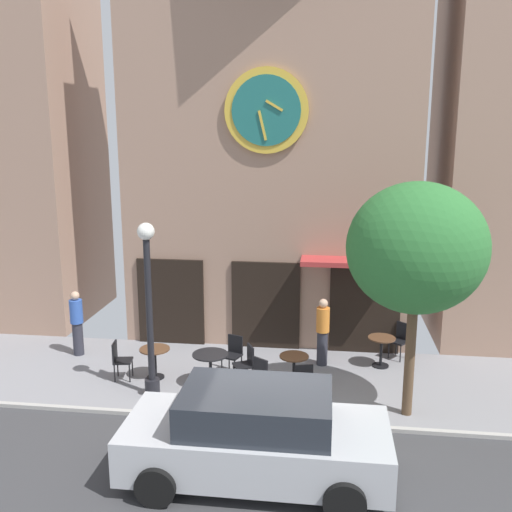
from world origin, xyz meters
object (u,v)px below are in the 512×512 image
Objects in this scene: cafe_chair_right_end at (246,362)px; cafe_chair_under_awning at (264,373)px; cafe_table_near_door at (294,366)px; pedestrian_blue at (77,322)px; cafe_chair_left_end at (233,351)px; cafe_table_leftmost at (155,357)px; pedestrian_orange at (323,331)px; street_tree at (417,249)px; parked_car_silver at (256,435)px; cafe_chair_corner at (119,358)px; cafe_table_center at (210,362)px; cafe_table_rightmost at (381,347)px; street_lamp at (149,310)px; cafe_chair_mid_row at (303,380)px; cafe_chair_facing_wall at (401,338)px.

cafe_chair_under_awning is at bearing -52.11° from cafe_chair_right_end.
cafe_table_near_door is 5.70m from pedestrian_blue.
pedestrian_blue reaches higher than cafe_chair_left_end.
cafe_table_leftmost is 4.02m from pedestrian_orange.
cafe_chair_left_end is (-3.80, 1.53, -2.88)m from street_tree.
cafe_chair_left_end is at bearing 104.62° from parked_car_silver.
cafe_chair_left_end is at bearing 16.51° from cafe_table_leftmost.
cafe_chair_under_awning is at bearing -7.47° from cafe_chair_corner.
cafe_table_center is 0.48× the size of pedestrian_blue.
cafe_table_rightmost is 7.59m from pedestrian_blue.
street_lamp is 0.80× the size of street_tree.
pedestrian_orange is at bearing 78.18° from parked_car_silver.
street_tree reaches higher than cafe_table_center.
parked_car_silver is at bearing -103.11° from cafe_chair_mid_row.
cafe_table_near_door is 0.82× the size of cafe_chair_facing_wall.
cafe_table_near_door is 0.82m from cafe_chair_under_awning.
street_lamp is 5.66m from cafe_table_rightmost.
cafe_table_leftmost is (-5.54, 1.01, -2.91)m from street_tree.
cafe_table_center is at bearing -164.34° from cafe_chair_right_end.
parked_car_silver reaches higher than cafe_table_leftmost.
cafe_table_near_door reaches higher than cafe_table_leftmost.
cafe_chair_corner is (-0.97, 0.66, -1.39)m from street_lamp.
cafe_chair_corner is 2.92m from cafe_chair_right_end.
cafe_chair_facing_wall is (6.53, 2.13, 0.00)m from cafe_chair_corner.
pedestrian_orange is (3.61, 2.09, -1.05)m from street_lamp.
pedestrian_blue reaches higher than cafe_chair_facing_wall.
cafe_chair_right_end is (-3.41, 0.98, -2.88)m from street_tree.
cafe_chair_corner is 1.00× the size of cafe_chair_right_end.
cafe_chair_left_end and cafe_chair_under_awning have the same top height.
pedestrian_orange is (2.45, 1.51, 0.29)m from cafe_table_center.
parked_car_silver is (-2.74, -2.53, -2.65)m from street_tree.
cafe_chair_left_end reaches higher than cafe_table_center.
pedestrian_blue is 6.95m from parked_car_silver.
street_tree is 1.09× the size of parked_car_silver.
cafe_chair_mid_row is (-1.79, -2.16, 0.03)m from cafe_table_rightmost.
cafe_chair_under_awning is 2.94m from parked_car_silver.
cafe_chair_under_awning is at bearing 172.49° from street_tree.
street_tree is 5.01m from cafe_chair_left_end.
cafe_chair_corner is at bearing 136.84° from parked_car_silver.
cafe_table_leftmost is at bearing 179.10° from cafe_chair_right_end.
street_tree reaches higher than cafe_chair_mid_row.
street_tree reaches higher than cafe_chair_right_end.
cafe_chair_facing_wall is at bearing 5.92° from pedestrian_blue.
street_lamp reaches higher than cafe_table_leftmost.
cafe_chair_mid_row is 1.00× the size of cafe_chair_facing_wall.
parked_car_silver is at bearing -46.01° from street_lamp.
pedestrian_blue is (-8.11, -0.84, 0.33)m from cafe_chair_facing_wall.
cafe_table_near_door is 3.50m from parked_car_silver.
cafe_table_center is 4.18m from cafe_table_rightmost.
cafe_table_near_door is (3.01, 0.77, -1.41)m from street_lamp.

